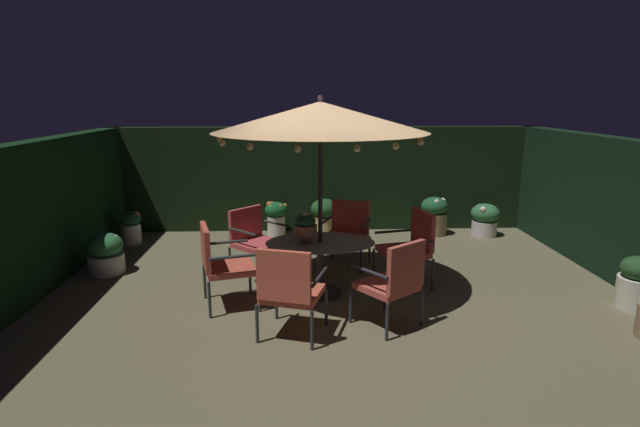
% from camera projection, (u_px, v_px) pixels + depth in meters
% --- Properties ---
extents(ground_plane, '(8.13, 7.44, 0.02)m').
position_uv_depth(ground_plane, '(340.00, 302.00, 6.21)').
color(ground_plane, brown).
extents(hedge_backdrop_rear, '(8.13, 0.30, 1.96)m').
position_uv_depth(hedge_backdrop_rear, '(325.00, 179.00, 9.45)').
color(hedge_backdrop_rear, black).
rests_on(hedge_backdrop_rear, ground_plane).
extents(hedge_backdrop_left, '(0.30, 7.44, 1.96)m').
position_uv_depth(hedge_backdrop_left, '(9.00, 230.00, 5.81)').
color(hedge_backdrop_left, black).
rests_on(hedge_backdrop_left, ground_plane).
extents(patio_dining_table, '(1.40, 1.00, 0.71)m').
position_uv_depth(patio_dining_table, '(320.00, 253.00, 6.33)').
color(patio_dining_table, '#2B292D').
rests_on(patio_dining_table, ground_plane).
extents(patio_umbrella, '(2.63, 2.63, 2.53)m').
position_uv_depth(patio_umbrella, '(320.00, 117.00, 5.93)').
color(patio_umbrella, '#2F2B34').
rests_on(patio_umbrella, ground_plane).
extents(centerpiece_planter, '(0.29, 0.29, 0.39)m').
position_uv_depth(centerpiece_planter, '(305.00, 226.00, 6.19)').
color(centerpiece_planter, '#8B6B50').
rests_on(centerpiece_planter, patio_dining_table).
extents(patio_chair_north, '(0.75, 0.77, 1.02)m').
position_uv_depth(patio_chair_north, '(411.00, 243.00, 6.65)').
color(patio_chair_north, '#30302C').
rests_on(patio_chair_north, ground_plane).
extents(patio_chair_northeast, '(0.81, 0.76, 0.96)m').
position_uv_depth(patio_chair_northeast, '(348.00, 229.00, 7.48)').
color(patio_chair_northeast, '#312834').
rests_on(patio_chair_northeast, ground_plane).
extents(patio_chair_east, '(0.89, 0.89, 0.94)m').
position_uv_depth(patio_chair_east, '(254.00, 237.00, 7.13)').
color(patio_chair_east, '#2C322B').
rests_on(patio_chair_east, ground_plane).
extents(patio_chair_southeast, '(0.76, 0.78, 1.02)m').
position_uv_depth(patio_chair_southeast, '(221.00, 260.00, 5.94)').
color(patio_chair_southeast, '#2A3133').
rests_on(patio_chair_southeast, ground_plane).
extents(patio_chair_south, '(0.78, 0.78, 1.03)m').
position_uv_depth(patio_chair_south, '(289.00, 287.00, 5.13)').
color(patio_chair_south, '#2C2D31').
rests_on(patio_chair_south, ground_plane).
extents(patio_chair_southwest, '(0.83, 0.82, 1.01)m').
position_uv_depth(patio_chair_southwest, '(394.00, 279.00, 5.38)').
color(patio_chair_southwest, '#292B33').
rests_on(patio_chair_southwest, ground_plane).
extents(potted_plant_front_corner, '(0.51, 0.51, 0.60)m').
position_uv_depth(potted_plant_front_corner, '(106.00, 253.00, 7.15)').
color(potted_plant_front_corner, beige).
rests_on(potted_plant_front_corner, ground_plane).
extents(potted_plant_right_near, '(0.41, 0.41, 0.63)m').
position_uv_depth(potted_plant_right_near, '(276.00, 216.00, 9.14)').
color(potted_plant_right_near, beige).
rests_on(potted_plant_right_near, ground_plane).
extents(potted_plant_back_right, '(0.49, 0.49, 0.70)m').
position_uv_depth(potted_plant_back_right, '(434.00, 215.00, 9.17)').
color(potted_plant_back_right, olive).
rests_on(potted_plant_back_right, ground_plane).
extents(potted_plant_left_near, '(0.36, 0.36, 0.58)m').
position_uv_depth(potted_plant_left_near, '(131.00, 226.00, 8.57)').
color(potted_plant_left_near, silver).
rests_on(potted_plant_left_near, ground_plane).
extents(potted_plant_left_far, '(0.45, 0.45, 0.65)m').
position_uv_depth(potted_plant_left_far, '(637.00, 282.00, 5.96)').
color(potted_plant_left_far, beige).
rests_on(potted_plant_left_far, ground_plane).
extents(potted_plant_back_left, '(0.52, 0.52, 0.68)m').
position_uv_depth(potted_plant_back_left, '(325.00, 215.00, 9.09)').
color(potted_plant_back_left, tan).
rests_on(potted_plant_back_left, ground_plane).
extents(potted_plant_back_center, '(0.51, 0.51, 0.60)m').
position_uv_depth(potted_plant_back_center, '(485.00, 219.00, 9.09)').
color(potted_plant_back_center, beige).
rests_on(potted_plant_back_center, ground_plane).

